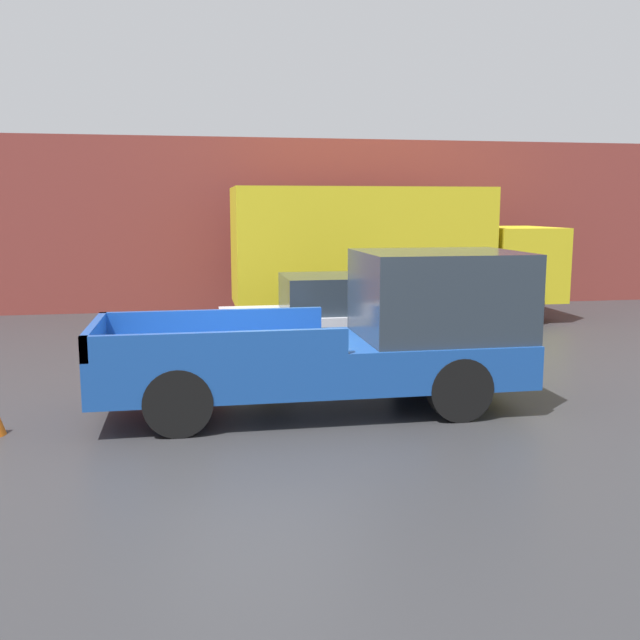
# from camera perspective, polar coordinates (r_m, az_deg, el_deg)

# --- Properties ---
(ground_plane) EXTENTS (60.00, 60.00, 0.00)m
(ground_plane) POSITION_cam_1_polar(r_m,az_deg,el_deg) (9.61, -5.16, -7.57)
(ground_plane) COLOR #2D2D30
(building_wall) EXTENTS (28.00, 0.15, 4.54)m
(building_wall) POSITION_cam_1_polar(r_m,az_deg,el_deg) (19.17, -7.91, 7.55)
(building_wall) COLOR brown
(building_wall) RESTS_ON ground
(pickup_truck) EXTENTS (5.76, 2.00, 2.14)m
(pickup_truck) POSITION_cam_1_polar(r_m,az_deg,el_deg) (9.77, 3.18, -1.23)
(pickup_truck) COLOR #194799
(pickup_truck) RESTS_ON ground
(car) EXTENTS (4.50, 1.84, 1.50)m
(car) POSITION_cam_1_polar(r_m,az_deg,el_deg) (13.17, 2.06, 0.37)
(car) COLOR silver
(car) RESTS_ON ground
(delivery_truck) EXTENTS (7.80, 2.47, 3.19)m
(delivery_truck) POSITION_cam_1_polar(r_m,az_deg,el_deg) (17.15, 5.19, 5.62)
(delivery_truck) COLOR gold
(delivery_truck) RESTS_ON ground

